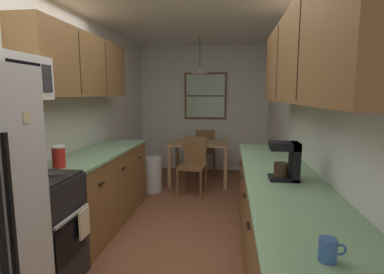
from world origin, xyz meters
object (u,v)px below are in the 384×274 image
Objects in this scene: dining_table at (199,148)px; table_serving_bowl at (193,140)px; dining_chair_far at (205,149)px; dining_chair_near at (193,163)px; mug_by_coffeemaker at (328,250)px; microwave_over_range at (7,77)px; stove_range at (34,232)px; trash_bin at (152,174)px; storage_canister at (59,157)px; coffee_maker at (288,160)px.

table_serving_bowl is at bearing 168.57° from dining_table.
dining_chair_far reaches higher than table_serving_bowl.
dining_chair_near is 8.33× the size of mug_by_coffeemaker.
mug_by_coffeemaker is (0.97, -3.35, 0.45)m from dining_chair_near.
dining_table is 1.10× the size of dining_chair_near.
microwave_over_range is at bearing 156.82° from mug_by_coffeemaker.
dining_chair_far is (1.06, 3.66, 0.03)m from stove_range.
dining_chair_far reaches higher than trash_bin.
dining_table is 4.97× the size of storage_canister.
storage_canister is (-0.98, -2.05, 0.50)m from dining_chair_near.
dining_chair_near is (0.98, 2.47, 0.03)m from stove_range.
dining_table is 0.61m from dining_chair_near.
trash_bin is (-0.68, 0.03, -0.22)m from dining_chair_near.
mug_by_coffeemaker is (1.95, -0.88, 0.48)m from stove_range.
stove_range is at bearing -0.03° from microwave_over_range.
stove_range is 3.23m from table_serving_bowl.
dining_chair_far is 4.65m from mug_by_coffeemaker.
mug_by_coffeemaker is at bearing -76.63° from dining_table.
dining_chair_near is (1.09, 2.47, -1.19)m from microwave_over_range.
mug_by_coffeemaker reaches higher than dining_table.
dining_table is 2.86m from storage_canister.
coffee_maker reaches higher than dining_chair_near.
dining_chair_near reaches higher than table_serving_bowl.
coffee_maker is at bearing -64.91° from dining_chair_near.
mug_by_coffeemaker is at bearing -63.91° from trash_bin.
dining_table is at bearing 69.80° from microwave_over_range.
dining_chair_far is at bearing 101.09° from mug_by_coffeemaker.
table_serving_bowl is at bearing 97.53° from dining_chair_near.
coffee_maker is (1.02, -2.19, 0.56)m from dining_chair_near.
stove_range is 1.87× the size of microwave_over_range.
stove_range is 1.22× the size of dining_chair_far.
coffee_maker reaches higher than table_serving_bowl.
dining_chair_far is 8.33× the size of mug_by_coffeemaker.
trash_bin is at bearing 177.43° from dining_chair_near.
stove_range is at bearing -108.31° from dining_table.
trash_bin is 0.97m from table_serving_bowl.
trash_bin is (0.41, 2.50, -1.41)m from microwave_over_range.
trash_bin is at bearing 83.28° from stove_range.
trash_bin is at bearing -141.87° from dining_table.
microwave_over_range reaches higher than dining_chair_near.
stove_range is 2.10m from coffee_maker.
storage_canister is 2.01m from coffee_maker.
stove_range is 2.52m from trash_bin.
mug_by_coffeemaker reaches higher than table_serving_bowl.
storage_canister is at bearing -108.23° from dining_chair_far.
mug_by_coffeemaker reaches higher than trash_bin.
dining_table is 9.19× the size of mug_by_coffeemaker.
coffee_maker reaches higher than dining_chair_far.
dining_table is 1.10× the size of dining_chair_far.
coffee_maker is at bearing -68.48° from table_serving_bowl.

